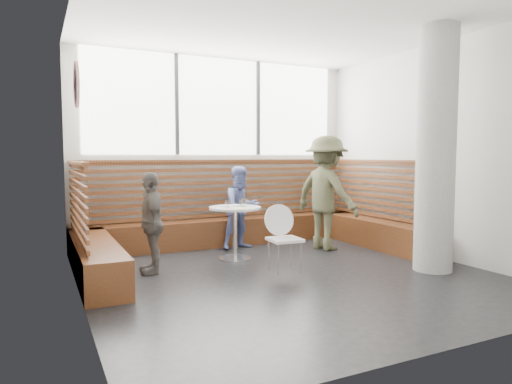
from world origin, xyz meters
name	(u,v)px	position (x,y,z in m)	size (l,w,h in m)	color
room	(291,150)	(0.00, 0.00, 1.60)	(5.00, 5.00, 3.20)	silver
booth	(235,225)	(0.00, 1.77, 0.41)	(5.00, 2.50, 1.44)	#4A2712
concrete_column	(436,150)	(1.85, -0.60, 1.60)	(0.50, 0.50, 3.20)	gray
wall_art	(76,85)	(-2.46, 0.40, 2.30)	(0.50, 0.50, 0.03)	white
cafe_table	(235,222)	(-0.28, 1.13, 0.56)	(0.76, 0.76, 0.78)	silver
cafe_chair	(282,232)	(0.02, 0.25, 0.51)	(0.42, 0.41, 0.88)	white
adult_man	(326,193)	(1.36, 1.17, 0.93)	(1.20, 0.69, 1.85)	#4C4E34
child_back	(241,208)	(0.13, 1.82, 0.68)	(0.66, 0.51, 1.36)	#616DA8
child_left	(152,223)	(-1.55, 0.92, 0.66)	(0.77, 0.32, 1.32)	#595551
plate_near	(226,206)	(-0.37, 1.25, 0.79)	(0.19, 0.19, 0.01)	white
plate_far	(238,205)	(-0.19, 1.25, 0.79)	(0.20, 0.20, 0.01)	white
glass_left	(227,204)	(-0.43, 1.06, 0.83)	(0.07, 0.07, 0.10)	white
glass_mid	(242,203)	(-0.18, 1.09, 0.84)	(0.08, 0.08, 0.12)	white
glass_right	(244,202)	(-0.12, 1.18, 0.84)	(0.07, 0.07, 0.11)	white
menu_card	(242,208)	(-0.27, 0.91, 0.78)	(0.22, 0.15, 0.00)	#A5C64C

